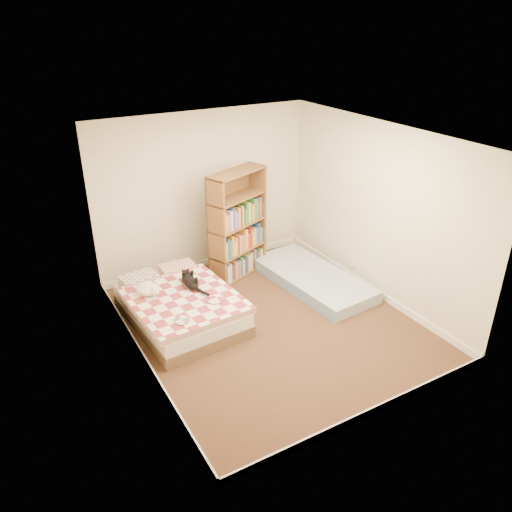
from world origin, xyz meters
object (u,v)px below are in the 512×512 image
floor_mattress (312,278)px  white_dog (148,289)px  bookshelf (237,238)px  black_cat (189,281)px  bed (180,306)px

floor_mattress → white_dog: bearing=169.4°
floor_mattress → bookshelf: bearing=127.6°
black_cat → bed: bearing=-145.2°
black_cat → bookshelf: bearing=41.4°
black_cat → white_dog: black_cat is taller
black_cat → floor_mattress: bearing=3.4°
floor_mattress → black_cat: bearing=169.4°
floor_mattress → white_dog: size_ratio=5.21×
bed → black_cat: 0.36m
white_dog → floor_mattress: bearing=15.2°
bed → bookshelf: bearing=27.7°
bookshelf → floor_mattress: size_ratio=0.83×
bookshelf → bed: bearing=-170.7°
floor_mattress → black_cat: size_ratio=3.02×
bed → floor_mattress: bearing=-6.3°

